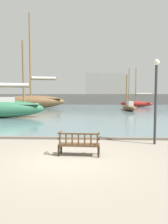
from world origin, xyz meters
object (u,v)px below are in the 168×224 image
(park_bench, at_px, (79,144))
(lamp_post, at_px, (156,93))
(sailboat_mid_port, at_px, (129,107))
(sailboat_far_port, at_px, (33,101))
(sailboat_distant_harbor, at_px, (136,103))

(park_bench, height_order, lamp_post, lamp_post)
(sailboat_mid_port, bearing_deg, lamp_post, -96.23)
(sailboat_mid_port, xyz_separation_m, sailboat_far_port, (-16.32, 6.05, 0.77))
(sailboat_far_port, distance_m, lamp_post, 31.74)
(sailboat_distant_harbor, bearing_deg, park_bench, -104.54)
(sailboat_mid_port, height_order, sailboat_distant_harbor, sailboat_distant_harbor)
(sailboat_mid_port, relative_size, lamp_post, 1.57)
(sailboat_mid_port, bearing_deg, park_bench, -103.65)
(sailboat_distant_harbor, bearing_deg, lamp_post, -99.72)
(sailboat_far_port, bearing_deg, sailboat_mid_port, -20.34)
(sailboat_far_port, xyz_separation_m, sailboat_distant_harbor, (19.64, 5.19, -0.63))
(sailboat_far_port, distance_m, sailboat_distant_harbor, 20.32)
(sailboat_mid_port, height_order, sailboat_far_port, sailboat_far_port)
(park_bench, xyz_separation_m, sailboat_far_port, (-10.34, 30.70, 0.95))
(sailboat_distant_harbor, relative_size, lamp_post, 1.90)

